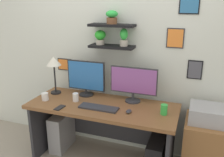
{
  "coord_description": "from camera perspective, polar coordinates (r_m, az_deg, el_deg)",
  "views": [
    {
      "loc": [
        0.99,
        -2.4,
        1.89
      ],
      "look_at": [
        0.1,
        0.05,
        1.06
      ],
      "focal_mm": 39.33,
      "sensor_mm": 36.0,
      "label": 1
    }
  ],
  "objects": [
    {
      "name": "drawer_cabinet",
      "position": [
        2.99,
        20.5,
        -15.0
      ],
      "size": [
        0.44,
        0.5,
        0.67
      ],
      "primitive_type": "cube",
      "color": "brown",
      "rests_on": "ground"
    },
    {
      "name": "pen_cup",
      "position": [
        2.94,
        -8.46,
        -4.33
      ],
      "size": [
        0.07,
        0.07,
        0.1
      ],
      "primitive_type": "cylinder",
      "color": "white",
      "rests_on": "desk"
    },
    {
      "name": "desk",
      "position": [
        2.97,
        -1.8,
        -9.33
      ],
      "size": [
        1.71,
        0.68,
        0.75
      ],
      "color": "brown",
      "rests_on": "ground"
    },
    {
      "name": "desk_lamp",
      "position": [
        3.14,
        -13.36,
        3.2
      ],
      "size": [
        0.18,
        0.18,
        0.48
      ],
      "color": "black",
      "rests_on": "desk"
    },
    {
      "name": "cell_phone",
      "position": [
        2.8,
        -12.07,
        -6.65
      ],
      "size": [
        0.08,
        0.14,
        0.01
      ],
      "primitive_type": "cube",
      "rotation": [
        0.0,
        0.0,
        -0.07
      ],
      "color": "black",
      "rests_on": "desk"
    },
    {
      "name": "computer_tower_right",
      "position": [
        2.99,
        10.19,
        -17.21
      ],
      "size": [
        0.18,
        0.4,
        0.39
      ],
      "primitive_type": "cube",
      "color": "black",
      "rests_on": "ground"
    },
    {
      "name": "printer",
      "position": [
        2.79,
        21.42,
        -7.73
      ],
      "size": [
        0.38,
        0.34,
        0.17
      ],
      "primitive_type": "cube",
      "color": "#9E9EA3",
      "rests_on": "drawer_cabinet"
    },
    {
      "name": "keyboard",
      "position": [
        2.74,
        -3.23,
        -6.77
      ],
      "size": [
        0.44,
        0.14,
        0.02
      ],
      "primitive_type": "cube",
      "color": "#2D2D33",
      "rests_on": "desk"
    },
    {
      "name": "computer_tower_left",
      "position": [
        3.39,
        -11.57,
        -11.9
      ],
      "size": [
        0.18,
        0.4,
        0.48
      ],
      "primitive_type": "cube",
      "color": "#99999E",
      "rests_on": "ground"
    },
    {
      "name": "computer_mouse",
      "position": [
        2.64,
        3.92,
        -7.6
      ],
      "size": [
        0.06,
        0.09,
        0.03
      ],
      "primitive_type": "ellipsoid",
      "color": "#2D2D33",
      "rests_on": "desk"
    },
    {
      "name": "water_cup",
      "position": [
        2.64,
        11.99,
        -7.06
      ],
      "size": [
        0.07,
        0.07,
        0.11
      ],
      "primitive_type": "cylinder",
      "color": "green",
      "rests_on": "desk"
    },
    {
      "name": "coffee_mug",
      "position": [
        3.04,
        -15.29,
        -4.09
      ],
      "size": [
        0.08,
        0.08,
        0.09
      ],
      "primitive_type": "cylinder",
      "color": "white",
      "rests_on": "desk"
    },
    {
      "name": "monitor_left",
      "position": [
        3.06,
        -6.06,
        0.23
      ],
      "size": [
        0.49,
        0.18,
        0.44
      ],
      "color": "black",
      "rests_on": "desk"
    },
    {
      "name": "back_wall_assembly",
      "position": [
        3.05,
        0.76,
        7.56
      ],
      "size": [
        4.4,
        0.24,
        2.7
      ],
      "color": "silver",
      "rests_on": "ground"
    },
    {
      "name": "monitor_right",
      "position": [
        2.85,
        5.01,
        -0.99
      ],
      "size": [
        0.56,
        0.18,
        0.42
      ],
      "color": "#2D2D33",
      "rests_on": "desk"
    }
  ]
}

